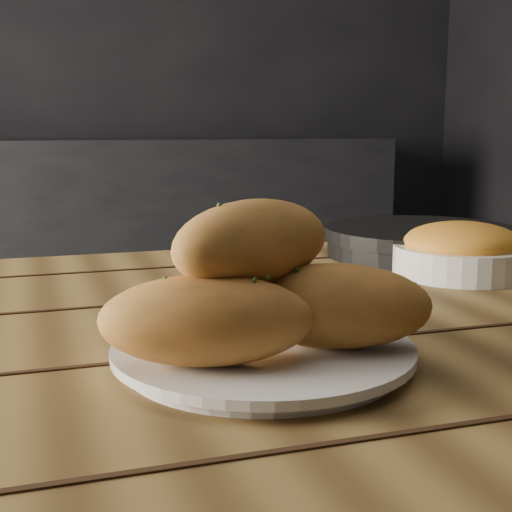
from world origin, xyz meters
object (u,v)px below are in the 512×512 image
Objects in this scene: plate at (263,353)px; skillet at (422,241)px; bowl at (462,251)px; table at (361,395)px; bread_rolls at (258,289)px.

plate is 0.57m from skillet.
plate is 0.46m from bowl.
table is 3.53× the size of skillet.
skillet reaches higher than table.
bread_rolls is 0.70× the size of skillet.
plate is 0.89× the size of bread_rolls.
bread_rolls reaches higher than plate.
bread_rolls reaches higher than bowl.
skillet is at bearing 46.09° from plate.
skillet is at bearing 45.92° from bread_rolls.
bowl is at bearing 35.68° from plate.
bowl is at bearing -99.60° from skillet.
skillet is 2.24× the size of bowl.
table is 5.08× the size of bread_rolls.
table is at bearing 40.50° from plate.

